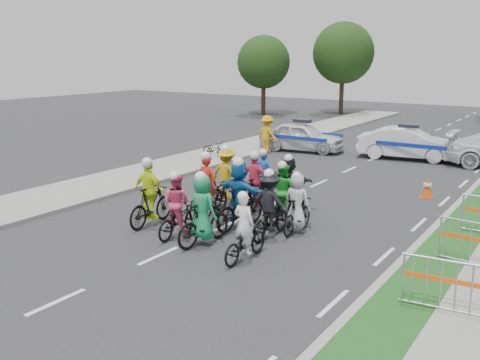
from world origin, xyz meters
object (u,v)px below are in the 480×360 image
Objects in this scene: rider_5 at (240,199)px; police_car_0 at (302,137)px; rider_10 at (227,181)px; rider_2 at (177,212)px; police_car_1 at (407,143)px; tree_3 at (343,53)px; rider_0 at (245,237)px; rider_1 at (203,216)px; rider_8 at (283,199)px; tree_0 at (264,62)px; rider_9 at (256,188)px; rider_12 at (264,183)px; rider_4 at (270,211)px; parked_bike at (214,150)px; barrier_0 at (456,290)px; marshal_hiviz at (267,134)px; rider_6 at (208,195)px; rider_7 at (297,209)px; rider_11 at (289,187)px; rider_3 at (150,200)px; cone_0 at (427,188)px.

police_car_0 is (-4.28, 12.09, -0.13)m from rider_5.
rider_2 is at bearing 101.98° from rider_10.
police_car_1 is 0.61× the size of tree_3.
rider_2 is (-2.45, 0.45, 0.10)m from rider_0.
rider_8 is at bearing -98.50° from rider_1.
rider_1 is 0.31× the size of tree_0.
rider_9 reaches higher than rider_12.
rider_4 is 11.43m from parked_bike.
rider_2 is 2.48m from rider_4.
rider_4 is 3.73m from rider_12.
tree_3 reaches higher than barrier_0.
parked_bike is (-2.57, -4.02, -0.32)m from police_car_0.
marshal_hiviz is (-4.56, 7.85, 0.34)m from rider_12.
rider_1 is at bearing 77.54° from rider_8.
rider_2 reaches higher than police_car_0.
parked_bike is (-5.42, 7.63, -0.26)m from rider_6.
rider_2 is 0.88× the size of rider_5.
police_car_1 is at bearing -88.80° from rider_7.
rider_8 is (0.72, 1.19, -0.17)m from rider_5.
rider_11 is 1.53m from rider_12.
rider_5 reaches higher than barrier_0.
rider_6 is at bearing -121.93° from rider_3.
marshal_hiviz is at bearing -60.85° from rider_0.
rider_7 is 0.95× the size of rider_11.
rider_8 reaches higher than cone_0.
rider_10 is at bearing -39.15° from rider_5.
rider_1 is at bearing 94.59° from rider_9.
rider_0 is at bearing 99.42° from rider_4.
marshal_hiviz is at bearing -70.56° from rider_6.
tree_3 is (-3.92, 18.33, 3.97)m from marshal_hiviz.
rider_0 is at bearing 105.65° from rider_8.
rider_4 is 1.23× the size of parked_bike.
rider_2 is 1.04× the size of rider_7.
rider_5 reaches higher than marshal_hiviz.
cone_0 is at bearing -124.83° from rider_2.
marshal_hiviz is at bearing -12.04° from parked_bike.
tree_0 is at bearing -54.79° from rider_1.
rider_2 is 3.16m from rider_9.
rider_1 is at bearing 174.80° from barrier_0.
rider_11 is (1.78, 1.80, 0.11)m from rider_6.
marshal_hiviz is (-4.11, 10.37, 0.26)m from rider_6.
cone_0 is at bearing -135.04° from police_car_0.
rider_4 is 0.94× the size of rider_6.
rider_12 is at bearing -117.56° from parked_bike.
marshal_hiviz reaches higher than rider_2.
rider_3 reaches higher than rider_0.
barrier_0 is at bearing -169.51° from police_car_1.
rider_9 is at bearing 99.76° from rider_12.
rider_3 reaches higher than police_car_1.
police_car_0 is (-4.23, 13.70, -0.03)m from rider_1.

